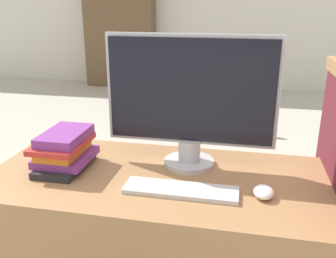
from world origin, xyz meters
TOP-DOWN VIEW (x-y plane):
  - carrel_divider at (0.66, 0.35)m, footprint 0.07×0.70m
  - monitor at (0.11, 0.43)m, footprint 0.66×0.20m
  - keyboard at (0.12, 0.20)m, footprint 0.40×0.11m
  - mouse at (0.40, 0.22)m, footprint 0.07×0.09m
  - book_stack at (-0.37, 0.31)m, footprint 0.19×0.26m
  - far_chair at (-0.30, 3.18)m, footprint 0.44×0.44m
  - bookshelf_far at (-1.76, 5.06)m, footprint 1.13×0.32m

SIDE VIEW (x-z plane):
  - far_chair at x=-0.30m, z-range 0.04..0.97m
  - carrel_divider at x=0.66m, z-range 0.01..1.19m
  - keyboard at x=0.12m, z-range 0.76..0.78m
  - mouse at x=0.40m, z-range 0.76..0.80m
  - book_stack at x=-0.37m, z-range 0.76..0.91m
  - bookshelf_far at x=-1.76m, z-range 0.00..1.73m
  - monitor at x=0.11m, z-range 0.78..1.29m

